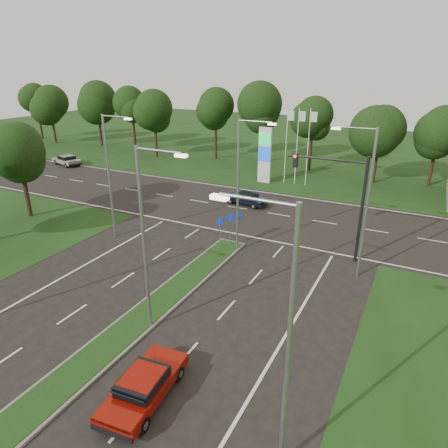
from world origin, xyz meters
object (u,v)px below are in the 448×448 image
at_px(navy_sedan, 246,199).
at_px(far_car_a, 67,160).
at_px(far_car_b, 27,157).
at_px(red_sedan, 144,385).

bearing_deg(navy_sedan, far_car_a, 89.82).
bearing_deg(far_car_b, red_sedan, -110.27).
bearing_deg(far_car_a, red_sedan, -113.52).
distance_m(navy_sedan, far_car_b, 33.64).
distance_m(red_sedan, far_car_b, 47.24).
bearing_deg(navy_sedan, red_sedan, -157.61).
relative_size(red_sedan, far_car_a, 0.94).
bearing_deg(far_car_a, navy_sedan, -82.47).
xyz_separation_m(far_car_a, far_car_b, (-6.43, -0.89, -0.09)).
distance_m(navy_sedan, far_car_a, 27.34).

